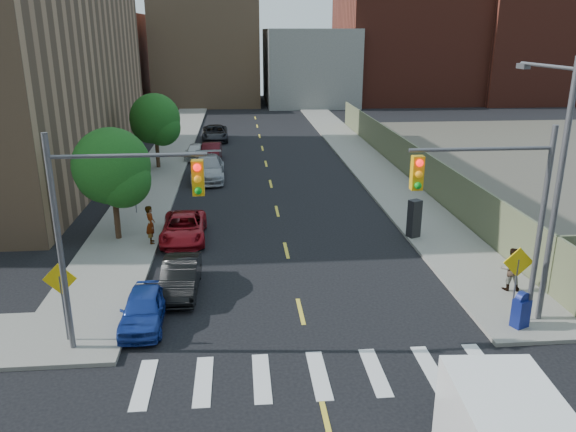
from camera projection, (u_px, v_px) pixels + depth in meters
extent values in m
cube|color=gray|center=(176.00, 141.00, 51.40)|extent=(3.50, 73.00, 0.15)
cube|color=gray|center=(343.00, 139.00, 52.72)|extent=(3.50, 73.00, 0.15)
cube|color=#5C6345|center=(404.00, 156.00, 39.74)|extent=(0.12, 44.00, 2.50)
cube|color=#592319|center=(87.00, 60.00, 75.28)|extent=(14.00, 18.00, 12.00)
cube|color=#8C6B4C|center=(207.00, 48.00, 78.07)|extent=(14.00, 16.00, 15.00)
cube|color=gray|center=(309.00, 67.00, 78.15)|extent=(12.00, 16.00, 10.00)
cube|color=#592319|center=(404.00, 44.00, 80.30)|extent=(18.00, 18.00, 16.00)
cube|color=#592319|center=(519.00, 36.00, 79.45)|extent=(14.00, 16.00, 18.00)
cylinder|color=#59595E|center=(60.00, 249.00, 16.77)|extent=(0.18, 0.18, 7.00)
cylinder|color=#59595E|center=(128.00, 156.00, 16.09)|extent=(4.50, 0.12, 0.12)
cube|color=#E5A50C|center=(198.00, 178.00, 16.47)|extent=(0.35, 0.30, 1.05)
cylinder|color=#59595E|center=(540.00, 234.00, 18.05)|extent=(0.18, 0.18, 7.00)
cylinder|color=#59595E|center=(481.00, 149.00, 16.98)|extent=(4.50, 0.12, 0.12)
cube|color=#E5A50C|center=(417.00, 173.00, 17.04)|extent=(0.35, 0.30, 1.05)
cylinder|color=#59595E|center=(556.00, 199.00, 18.27)|extent=(0.20, 0.20, 9.00)
cylinder|color=#59595E|center=(547.00, 66.00, 18.59)|extent=(0.12, 3.50, 0.12)
cube|color=#59595E|center=(523.00, 66.00, 20.14)|extent=(0.25, 0.60, 0.18)
cylinder|color=#59595E|center=(64.00, 310.00, 17.94)|extent=(0.06, 0.06, 2.40)
cube|color=yellow|center=(60.00, 279.00, 17.60)|extent=(1.06, 0.04, 1.06)
cylinder|color=#59595E|center=(514.00, 292.00, 19.22)|extent=(0.06, 0.06, 2.40)
cube|color=yellow|center=(518.00, 262.00, 18.88)|extent=(1.06, 0.04, 1.06)
cylinder|color=#59595E|center=(135.00, 194.00, 30.71)|extent=(0.06, 0.06, 2.40)
cube|color=yellow|center=(133.00, 175.00, 30.37)|extent=(1.06, 0.04, 1.06)
cylinder|color=#332114|center=(117.00, 215.00, 26.87)|extent=(0.28, 0.28, 2.64)
sphere|color=#154313|center=(112.00, 166.00, 26.12)|extent=(3.60, 3.60, 3.60)
sphere|color=#154313|center=(123.00, 180.00, 26.07)|extent=(2.64, 2.64, 2.64)
sphere|color=#154313|center=(106.00, 173.00, 26.60)|extent=(2.88, 2.88, 2.88)
cylinder|color=#332114|center=(157.00, 151.00, 41.06)|extent=(0.28, 0.28, 2.64)
sphere|color=#154313|center=(155.00, 119.00, 40.31)|extent=(3.60, 3.60, 3.60)
sphere|color=#154313|center=(162.00, 127.00, 40.25)|extent=(2.64, 2.64, 2.64)
sphere|color=#154313|center=(151.00, 124.00, 40.78)|extent=(2.88, 2.88, 2.88)
imported|color=navy|center=(144.00, 308.00, 19.33)|extent=(1.46, 3.59, 1.22)
imported|color=black|center=(180.00, 277.00, 21.74)|extent=(1.43, 3.91, 1.28)
imported|color=maroon|center=(184.00, 228.00, 27.20)|extent=(2.17, 4.55, 1.25)
imported|color=#999BA0|center=(208.00, 168.00, 38.35)|extent=(2.33, 5.47, 1.57)
imported|color=silver|center=(195.00, 151.00, 44.52)|extent=(1.67, 3.65, 1.22)
imported|color=#410D12|center=(211.00, 152.00, 44.04)|extent=(1.55, 4.12, 1.34)
imported|color=black|center=(215.00, 133.00, 52.00)|extent=(2.48, 5.12, 1.40)
cube|color=black|center=(490.00, 402.00, 12.78)|extent=(2.05, 1.41, 0.96)
cube|color=navy|center=(521.00, 313.00, 18.92)|extent=(0.64, 0.58, 1.00)
cylinder|color=navy|center=(523.00, 299.00, 18.76)|extent=(0.57, 0.43, 0.52)
cube|color=black|center=(414.00, 219.00, 27.13)|extent=(0.68, 0.63, 1.85)
imported|color=gray|center=(151.00, 224.00, 26.33)|extent=(0.58, 0.75, 1.83)
imported|color=gray|center=(511.00, 269.00, 21.55)|extent=(0.95, 0.80, 1.72)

